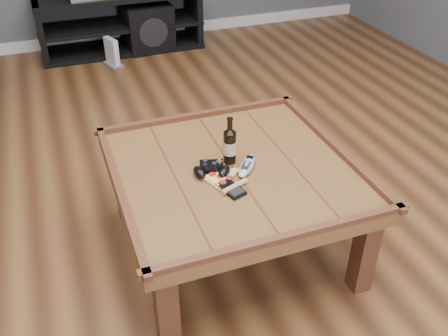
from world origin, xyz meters
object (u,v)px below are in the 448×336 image
object	(u,v)px
beer_bottle	(230,145)
remote_control	(247,166)
media_console	(120,23)
coffee_table	(233,179)
smartphone	(231,189)
game_console	(112,53)
game_controller	(212,169)
subwoofer	(147,26)
pizza_slice	(222,179)

from	to	relation	value
beer_bottle	remote_control	distance (m)	0.11
remote_control	media_console	bearing A→B (deg)	128.91
coffee_table	smartphone	xyz separation A→B (m)	(-0.07, -0.15, 0.07)
coffee_table	game_console	size ratio (longest dim) A/B	4.48
game_controller	remote_control	distance (m)	0.15
game_controller	subwoofer	size ratio (longest dim) A/B	0.39
game_controller	smartphone	bearing A→B (deg)	-59.40
subwoofer	remote_control	bearing A→B (deg)	-97.91
beer_bottle	smartphone	distance (m)	0.22
subwoofer	pizza_slice	bearing A→B (deg)	-100.48
beer_bottle	game_controller	size ratio (longest dim) A/B	1.27
smartphone	media_console	bearing A→B (deg)	70.46
remote_control	game_console	size ratio (longest dim) A/B	0.78
beer_bottle	smartphone	world-z (taller)	beer_bottle
game_controller	smartphone	size ratio (longest dim) A/B	1.21
smartphone	remote_control	xyz separation A→B (m)	(0.12, 0.12, 0.01)
coffee_table	beer_bottle	world-z (taller)	beer_bottle
pizza_slice	game_console	size ratio (longest dim) A/B	1.16
coffee_table	smartphone	size ratio (longest dim) A/B	7.46
pizza_slice	game_controller	bearing A→B (deg)	89.35
coffee_table	media_console	distance (m)	2.75
coffee_table	game_console	bearing A→B (deg)	93.47
game_controller	beer_bottle	bearing A→B (deg)	47.63
game_console	remote_control	bearing A→B (deg)	-104.91
media_console	subwoofer	xyz separation A→B (m)	(0.22, -0.03, -0.04)
coffee_table	subwoofer	world-z (taller)	coffee_table
pizza_slice	remote_control	size ratio (longest dim) A/B	1.48
pizza_slice	game_console	xyz separation A→B (m)	(-0.07, 2.50, -0.35)
smartphone	remote_control	world-z (taller)	remote_control
beer_bottle	remote_control	bearing A→B (deg)	-54.99
coffee_table	smartphone	bearing A→B (deg)	-114.72
remote_control	subwoofer	size ratio (longest dim) A/B	0.42
beer_bottle	subwoofer	size ratio (longest dim) A/B	0.49
media_console	beer_bottle	xyz separation A→B (m)	(0.00, -2.70, 0.29)
coffee_table	game_controller	xyz separation A→B (m)	(-0.10, -0.01, 0.08)
game_controller	pizza_slice	bearing A→B (deg)	-52.28
coffee_table	remote_control	world-z (taller)	remote_control
pizza_slice	smartphone	world-z (taller)	pizza_slice
game_controller	smartphone	xyz separation A→B (m)	(0.03, -0.14, -0.01)
game_controller	remote_control	bearing A→B (deg)	12.71
media_console	game_controller	distance (m)	2.77
coffee_table	pizza_slice	world-z (taller)	coffee_table
pizza_slice	remote_control	distance (m)	0.14
coffee_table	smartphone	distance (m)	0.18
pizza_slice	smartphone	xyz separation A→B (m)	(0.01, -0.07, -0.00)
coffee_table	subwoofer	size ratio (longest dim) A/B	2.39
media_console	game_console	distance (m)	0.39
smartphone	subwoofer	size ratio (longest dim) A/B	0.32
game_controller	media_console	bearing A→B (deg)	104.70
smartphone	pizza_slice	bearing A→B (deg)	79.06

